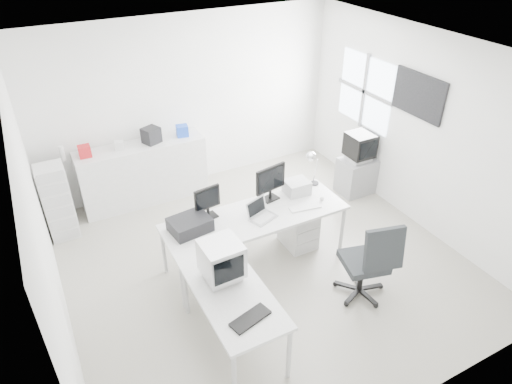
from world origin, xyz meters
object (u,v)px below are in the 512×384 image
drawer_pedestal (298,226)px  laptop (263,211)px  tv_cabinet (356,176)px  sideboard (144,173)px  main_desk (256,239)px  side_desk (233,318)px  inkjet_printer (190,224)px  filing_cabinet (58,202)px  laser_printer (297,187)px  crt_tv (360,147)px  lcd_monitor_large (270,184)px  crt_monitor (222,260)px  lcd_monitor_small (207,203)px  office_chair (364,258)px

drawer_pedestal → laptop: size_ratio=1.69×
tv_cabinet → sideboard: sideboard is taller
main_desk → side_desk: (-0.85, -1.10, 0.00)m
inkjet_printer → filing_cabinet: bearing=120.2°
laser_printer → crt_tv: size_ratio=0.65×
main_desk → lcd_monitor_large: bearing=35.5°
inkjet_printer → crt_monitor: size_ratio=0.94×
crt_tv → lcd_monitor_large: bearing=-164.4°
lcd_monitor_large → laptop: lcd_monitor_large is taller
main_desk → drawer_pedestal: main_desk is taller
side_desk → filing_cabinet: 3.25m
inkjet_printer → lcd_monitor_small: bearing=19.2°
inkjet_printer → lcd_monitor_large: size_ratio=0.98×
inkjet_printer → laser_printer: laser_printer is taller
lcd_monitor_small → side_desk: bearing=-110.8°
laptop → laser_printer: size_ratio=1.10×
crt_monitor → sideboard: crt_monitor is taller
main_desk → office_chair: size_ratio=2.15×
crt_monitor → office_chair: size_ratio=0.45×
main_desk → drawer_pedestal: 0.71m
main_desk → laser_printer: bearing=16.3°
drawer_pedestal → office_chair: 1.23m
inkjet_printer → crt_tv: 3.23m
main_desk → tv_cabinet: 2.43m
office_chair → lcd_monitor_small: bearing=149.6°
filing_cabinet → drawer_pedestal: bearing=-31.9°
main_desk → lcd_monitor_large: 0.75m
drawer_pedestal → tv_cabinet: 1.76m
laser_printer → office_chair: size_ratio=0.29×
main_desk → tv_cabinet: size_ratio=3.99×
main_desk → crt_monitor: 1.36m
laptop → office_chair: 1.35m
drawer_pedestal → inkjet_printer: 1.64m
side_desk → tv_cabinet: side_desk is taller
main_desk → drawer_pedestal: (0.70, 0.05, -0.08)m
laptop → inkjet_printer: bearing=148.1°
lcd_monitor_large → office_chair: bearing=-80.8°
lcd_monitor_large → sideboard: 2.34m
tv_cabinet → sideboard: (-3.17, 1.39, 0.19)m
inkjet_printer → lcd_monitor_small: size_ratio=1.09×
laser_printer → crt_monitor: crt_monitor is taller
side_desk → crt_monitor: 0.68m
lcd_monitor_large → side_desk: bearing=-142.5°
main_desk → filing_cabinet: 2.88m
crt_monitor → side_desk: bearing=-91.7°
side_desk → sideboard: size_ratio=0.71×
inkjet_printer → lcd_monitor_large: lcd_monitor_large is taller
crt_monitor → inkjet_printer: bearing=88.3°
inkjet_printer → office_chair: 2.13m
sideboard → lcd_monitor_large: bearing=-57.8°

